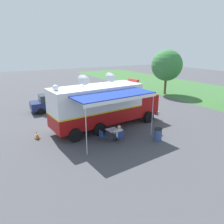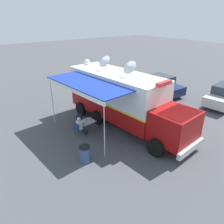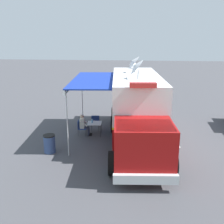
{
  "view_description": "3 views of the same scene",
  "coord_description": "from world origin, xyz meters",
  "px_view_note": "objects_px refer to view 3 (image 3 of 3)",
  "views": [
    {
      "loc": [
        14.38,
        -6.84,
        6.3
      ],
      "look_at": [
        0.64,
        1.0,
        1.44
      ],
      "focal_mm": 33.71,
      "sensor_mm": 36.0,
      "label": 1
    },
    {
      "loc": [
        8.47,
        10.74,
        6.97
      ],
      "look_at": [
        0.75,
        0.54,
        1.09
      ],
      "focal_mm": 34.27,
      "sensor_mm": 36.0,
      "label": 2
    },
    {
      "loc": [
        -0.17,
        14.39,
        5.52
      ],
      "look_at": [
        1.32,
        0.12,
        1.42
      ],
      "focal_mm": 42.49,
      "sensor_mm": 36.0,
      "label": 3
    }
  ],
  "objects_px": {
    "seated_responder": "(84,124)",
    "folding_chair_at_table": "(81,127)",
    "water_bottle": "(92,121)",
    "trash_bin": "(50,144)",
    "command_truck": "(136,106)",
    "folding_table": "(95,124)",
    "traffic_cone": "(142,110)",
    "folding_chair_beside_table": "(95,122)"
  },
  "relations": [
    {
      "from": "water_bottle",
      "to": "traffic_cone",
      "type": "height_order",
      "value": "water_bottle"
    },
    {
      "from": "command_truck",
      "to": "folding_table",
      "type": "xyz_separation_m",
      "value": [
        2.37,
        -0.67,
        -1.27
      ]
    },
    {
      "from": "command_truck",
      "to": "folding_chair_beside_table",
      "type": "distance_m",
      "value": 3.23
    },
    {
      "from": "command_truck",
      "to": "trash_bin",
      "type": "relative_size",
      "value": 10.62
    },
    {
      "from": "seated_responder",
      "to": "folding_chair_beside_table",
      "type": "bearing_deg",
      "value": -118.07
    },
    {
      "from": "trash_bin",
      "to": "command_truck",
      "type": "bearing_deg",
      "value": -154.8
    },
    {
      "from": "water_bottle",
      "to": "trash_bin",
      "type": "xyz_separation_m",
      "value": [
        1.66,
        2.63,
        -0.38
      ]
    },
    {
      "from": "command_truck",
      "to": "folding_table",
      "type": "height_order",
      "value": "command_truck"
    },
    {
      "from": "folding_table",
      "to": "traffic_cone",
      "type": "bearing_deg",
      "value": -120.13
    },
    {
      "from": "folding_chair_at_table",
      "to": "folding_chair_beside_table",
      "type": "relative_size",
      "value": 1.0
    },
    {
      "from": "command_truck",
      "to": "folding_table",
      "type": "bearing_deg",
      "value": -15.77
    },
    {
      "from": "seated_responder",
      "to": "trash_bin",
      "type": "relative_size",
      "value": 1.37
    },
    {
      "from": "folding_chair_beside_table",
      "to": "water_bottle",
      "type": "bearing_deg",
      "value": 87.08
    },
    {
      "from": "folding_chair_beside_table",
      "to": "seated_responder",
      "type": "distance_m",
      "value": 1.09
    },
    {
      "from": "trash_bin",
      "to": "traffic_cone",
      "type": "bearing_deg",
      "value": -121.7
    },
    {
      "from": "command_truck",
      "to": "seated_responder",
      "type": "relative_size",
      "value": 7.73
    },
    {
      "from": "command_truck",
      "to": "folding_chair_beside_table",
      "type": "bearing_deg",
      "value": -31.6
    },
    {
      "from": "folding_chair_at_table",
      "to": "folding_chair_beside_table",
      "type": "bearing_deg",
      "value": -125.66
    },
    {
      "from": "folding_chair_at_table",
      "to": "traffic_cone",
      "type": "relative_size",
      "value": 1.5
    },
    {
      "from": "folding_table",
      "to": "trash_bin",
      "type": "bearing_deg",
      "value": 55.61
    },
    {
      "from": "seated_responder",
      "to": "water_bottle",
      "type": "bearing_deg",
      "value": -166.44
    },
    {
      "from": "folding_table",
      "to": "folding_chair_beside_table",
      "type": "distance_m",
      "value": 0.87
    },
    {
      "from": "folding_table",
      "to": "trash_bin",
      "type": "height_order",
      "value": "trash_bin"
    },
    {
      "from": "seated_responder",
      "to": "folding_chair_at_table",
      "type": "bearing_deg",
      "value": 4.91
    },
    {
      "from": "command_truck",
      "to": "water_bottle",
      "type": "xyz_separation_m",
      "value": [
        2.51,
        -0.67,
        -1.11
      ]
    },
    {
      "from": "folding_chair_at_table",
      "to": "trash_bin",
      "type": "distance_m",
      "value": 2.7
    },
    {
      "from": "water_bottle",
      "to": "folding_chair_beside_table",
      "type": "height_order",
      "value": "water_bottle"
    },
    {
      "from": "folding_chair_beside_table",
      "to": "trash_bin",
      "type": "distance_m",
      "value": 3.87
    },
    {
      "from": "water_bottle",
      "to": "trash_bin",
      "type": "height_order",
      "value": "water_bottle"
    },
    {
      "from": "seated_responder",
      "to": "folding_table",
      "type": "bearing_deg",
      "value": -169.9
    },
    {
      "from": "command_truck",
      "to": "folding_chair_beside_table",
      "type": "height_order",
      "value": "command_truck"
    },
    {
      "from": "folding_chair_at_table",
      "to": "trash_bin",
      "type": "bearing_deg",
      "value": 68.24
    },
    {
      "from": "folding_table",
      "to": "command_truck",
      "type": "bearing_deg",
      "value": 164.23
    },
    {
      "from": "water_bottle",
      "to": "folding_chair_beside_table",
      "type": "distance_m",
      "value": 0.91
    },
    {
      "from": "folding_chair_beside_table",
      "to": "folding_chair_at_table",
      "type": "bearing_deg",
      "value": 54.34
    },
    {
      "from": "command_truck",
      "to": "folding_chair_at_table",
      "type": "height_order",
      "value": "command_truck"
    },
    {
      "from": "trash_bin",
      "to": "traffic_cone",
      "type": "xyz_separation_m",
      "value": [
        -4.52,
        -7.32,
        -0.18
      ]
    },
    {
      "from": "folding_table",
      "to": "traffic_cone",
      "type": "distance_m",
      "value": 5.44
    },
    {
      "from": "trash_bin",
      "to": "water_bottle",
      "type": "bearing_deg",
      "value": -122.17
    },
    {
      "from": "seated_responder",
      "to": "command_truck",
      "type": "bearing_deg",
      "value": 169.36
    },
    {
      "from": "traffic_cone",
      "to": "folding_chair_beside_table",
      "type": "bearing_deg",
      "value": 53.7
    },
    {
      "from": "water_bottle",
      "to": "trash_bin",
      "type": "bearing_deg",
      "value": 57.83
    }
  ]
}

